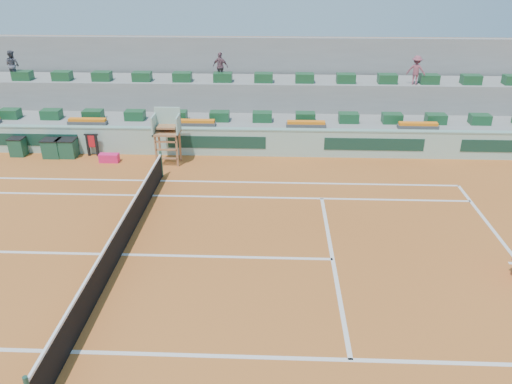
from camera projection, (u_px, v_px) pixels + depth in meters
ground at (121, 255)px, 15.16m from camera, size 90.00×90.00×0.00m
seating_tier_lower at (182, 126)px, 24.55m from camera, size 36.00×4.00×1.20m
seating_tier_upper at (186, 104)px, 25.69m from camera, size 36.00×2.40×2.60m
stadium_back_wall at (190, 79)px, 26.75m from camera, size 36.00×0.40×4.40m
player_bag at (109, 158)px, 21.87m from camera, size 0.84×0.37×0.37m
spectator_left at (13, 65)px, 24.57m from camera, size 0.83×0.73×1.44m
spectator_mid at (221, 67)px, 24.43m from camera, size 0.87×0.59×1.38m
spectator_right at (416, 70)px, 23.72m from camera, size 1.00×0.80×1.36m
court_lines at (121, 255)px, 15.16m from camera, size 23.89×11.09×0.01m
tennis_net at (119, 240)px, 14.93m from camera, size 0.10×11.97×1.10m
advertising_hoarding at (174, 141)px, 22.55m from camera, size 36.00×0.34×1.26m
umpire_chair at (167, 129)px, 21.25m from camera, size 1.10×0.90×2.40m
seat_row_lower at (177, 116)px, 23.39m from camera, size 32.90×0.60×0.44m
seat_row_upper at (182, 77)px, 24.50m from camera, size 32.90×0.60×0.44m
flower_planters at (142, 122)px, 22.76m from camera, size 26.80×0.36×0.28m
drink_cooler_a at (67, 148)px, 22.33m from camera, size 0.84×0.73×0.84m
drink_cooler_b at (52, 148)px, 22.30m from camera, size 0.79×0.68×0.84m
drink_cooler_c at (18, 147)px, 22.47m from camera, size 0.67×0.58×0.84m
towel_rack at (92, 143)px, 22.37m from camera, size 0.63×0.10×1.03m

